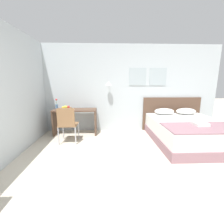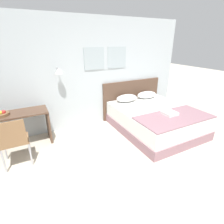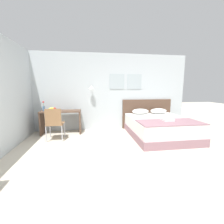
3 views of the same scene
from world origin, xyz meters
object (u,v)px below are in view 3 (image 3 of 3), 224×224
at_px(desk, 61,117).
at_px(pillow_right, 158,111).
at_px(pillow_left, 140,111).
at_px(folded_towel_near_foot, 167,120).
at_px(headboard, 147,114).
at_px(flower_vase, 44,107).
at_px(fruit_bowl, 53,110).
at_px(desk_chair, 54,122).
at_px(bed, 159,127).
at_px(throw_blanket, 170,122).

bearing_deg(desk, pillow_right, 0.68).
height_order(pillow_left, pillow_right, same).
height_order(pillow_left, folded_towel_near_foot, pillow_left).
distance_m(headboard, folded_towel_near_foot, 1.52).
relative_size(desk, flower_vase, 3.98).
height_order(headboard, pillow_right, headboard).
bearing_deg(flower_vase, fruit_bowl, -7.35).
bearing_deg(flower_vase, folded_towel_near_foot, -19.12).
xyz_separation_m(folded_towel_near_foot, desk_chair, (-3.07, 0.51, -0.08)).
bearing_deg(pillow_right, bed, -112.86).
relative_size(throw_blanket, folded_towel_near_foot, 5.80).
relative_size(pillow_right, folded_towel_near_foot, 2.07).
bearing_deg(bed, throw_blanket, -90.00).
relative_size(bed, flower_vase, 6.59).
height_order(folded_towel_near_foot, fruit_bowl, fruit_bowl).
height_order(bed, pillow_right, pillow_right).
xyz_separation_m(throw_blanket, fruit_bowl, (-3.25, 1.33, 0.21)).
xyz_separation_m(pillow_left, desk_chair, (-2.73, -0.74, -0.12)).
bearing_deg(throw_blanket, flower_vase, 158.83).
height_order(desk, flower_vase, flower_vase).
relative_size(throw_blanket, fruit_bowl, 5.62).
xyz_separation_m(headboard, throw_blanket, (0.00, -1.66, 0.05)).
distance_m(headboard, desk_chair, 3.23).
bearing_deg(headboard, throw_blanket, -90.00).
distance_m(bed, pillow_left, 0.95).
relative_size(pillow_left, flower_vase, 1.90).
bearing_deg(pillow_right, desk, -179.32).
xyz_separation_m(pillow_right, desk, (-3.35, -0.04, -0.13)).
bearing_deg(fruit_bowl, headboard, 5.68).
height_order(throw_blanket, desk, desk).
bearing_deg(pillow_right, desk_chair, -167.72).
bearing_deg(folded_towel_near_foot, throw_blanket, -89.33).
bearing_deg(folded_towel_near_foot, headboard, 89.94).
height_order(bed, fruit_bowl, fruit_bowl).
relative_size(headboard, desk, 1.48).
bearing_deg(throw_blanket, bed, 90.00).
bearing_deg(desk, bed, -14.12).
height_order(bed, desk, desk).
xyz_separation_m(folded_towel_near_foot, flower_vase, (-3.54, 1.23, 0.24)).
distance_m(pillow_right, folded_towel_near_foot, 1.30).
bearing_deg(pillow_left, fruit_bowl, -178.76).
bearing_deg(folded_towel_near_foot, fruit_bowl, 159.90).
xyz_separation_m(folded_towel_near_foot, desk, (-3.01, 1.21, -0.09)).
distance_m(pillow_left, fruit_bowl, 2.92).
height_order(desk_chair, flower_vase, flower_vase).
relative_size(bed, throw_blanket, 1.24).
xyz_separation_m(folded_towel_near_foot, fruit_bowl, (-3.25, 1.19, 0.17)).
bearing_deg(pillow_left, throw_blanket, -76.44).
distance_m(pillow_left, desk_chair, 2.84).
bearing_deg(flower_vase, headboard, 4.63).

